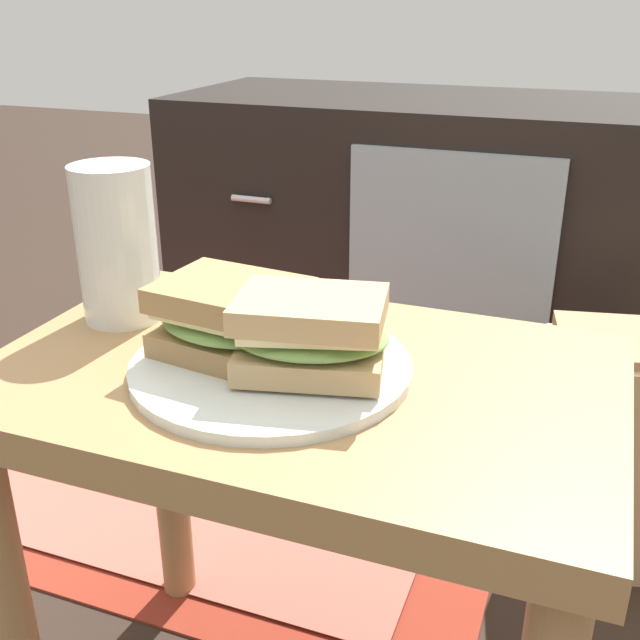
{
  "coord_description": "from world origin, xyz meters",
  "views": [
    {
      "loc": [
        0.23,
        -0.56,
        0.77
      ],
      "look_at": [
        0.02,
        0.0,
        0.51
      ],
      "focal_mm": 42.83,
      "sensor_mm": 36.0,
      "label": 1
    }
  ],
  "objects_px": {
    "tv_cabinet": "(414,239)",
    "paper_bag": "(622,451)",
    "plate": "(271,366)",
    "sandwich_back": "(310,334)",
    "beer_glass": "(117,246)",
    "sandwich_front": "(232,318)"
  },
  "relations": [
    {
      "from": "tv_cabinet",
      "to": "paper_bag",
      "type": "bearing_deg",
      "value": -49.02
    },
    {
      "from": "paper_bag",
      "to": "plate",
      "type": "bearing_deg",
      "value": -125.61
    },
    {
      "from": "tv_cabinet",
      "to": "paper_bag",
      "type": "distance_m",
      "value": 0.68
    },
    {
      "from": "tv_cabinet",
      "to": "beer_glass",
      "type": "height_order",
      "value": "beer_glass"
    },
    {
      "from": "plate",
      "to": "sandwich_back",
      "type": "xyz_separation_m",
      "value": [
        0.04,
        -0.01,
        0.04
      ]
    },
    {
      "from": "beer_glass",
      "to": "paper_bag",
      "type": "bearing_deg",
      "value": 37.57
    },
    {
      "from": "paper_bag",
      "to": "beer_glass",
      "type": "bearing_deg",
      "value": -142.43
    },
    {
      "from": "plate",
      "to": "sandwich_front",
      "type": "relative_size",
      "value": 1.68
    },
    {
      "from": "sandwich_back",
      "to": "beer_glass",
      "type": "height_order",
      "value": "beer_glass"
    },
    {
      "from": "tv_cabinet",
      "to": "plate",
      "type": "xyz_separation_m",
      "value": [
        0.11,
        -0.96,
        0.17
      ]
    },
    {
      "from": "sandwich_front",
      "to": "sandwich_back",
      "type": "height_order",
      "value": "sandwich_back"
    },
    {
      "from": "tv_cabinet",
      "to": "sandwich_back",
      "type": "xyz_separation_m",
      "value": [
        0.15,
        -0.97,
        0.22
      ]
    },
    {
      "from": "sandwich_front",
      "to": "sandwich_back",
      "type": "relative_size",
      "value": 0.98
    },
    {
      "from": "plate",
      "to": "sandwich_back",
      "type": "distance_m",
      "value": 0.06
    },
    {
      "from": "tv_cabinet",
      "to": "beer_glass",
      "type": "bearing_deg",
      "value": -95.32
    },
    {
      "from": "sandwich_back",
      "to": "paper_bag",
      "type": "bearing_deg",
      "value": 58.18
    },
    {
      "from": "sandwich_back",
      "to": "paper_bag",
      "type": "relative_size",
      "value": 0.43
    },
    {
      "from": "sandwich_front",
      "to": "plate",
      "type": "bearing_deg",
      "value": -8.87
    },
    {
      "from": "plate",
      "to": "beer_glass",
      "type": "distance_m",
      "value": 0.21
    },
    {
      "from": "plate",
      "to": "sandwich_front",
      "type": "height_order",
      "value": "sandwich_front"
    },
    {
      "from": "plate",
      "to": "paper_bag",
      "type": "relative_size",
      "value": 0.7
    },
    {
      "from": "tv_cabinet",
      "to": "plate",
      "type": "bearing_deg",
      "value": -83.6
    }
  ]
}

